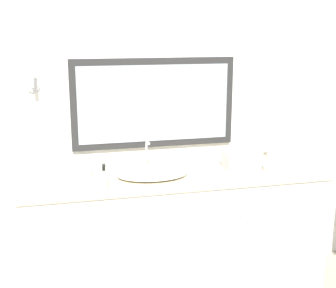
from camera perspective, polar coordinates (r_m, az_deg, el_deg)
The scene contains 8 objects.
wall_back at distance 3.31m, azimuth -0.59°, elevation 4.52°, with size 8.00×0.18×2.55m.
vanity_counter at distance 3.25m, azimuth 0.83°, elevation -11.01°, with size 2.05×0.61×0.89m.
sink_basin at distance 3.03m, azimuth -1.94°, elevation -3.53°, with size 0.46×0.37×0.20m.
soap_bottle at distance 2.78m, azimuth -7.80°, elevation -4.32°, with size 0.05×0.05×0.16m.
appliance_box at distance 3.20m, azimuth 8.95°, elevation -2.02°, with size 0.23×0.14×0.12m.
picture_frame at distance 3.52m, azimuth 12.88°, elevation -0.74°, with size 0.11×0.01×0.12m.
hand_towel_near_sink at distance 3.11m, azimuth -10.93°, elevation -3.18°, with size 0.17×0.13×0.05m.
hand_towel_far_corner at distance 3.21m, azimuth 13.27°, elevation -2.97°, with size 0.18×0.13×0.03m.
Camera 1 is at (-0.74, -2.55, 1.82)m, focal length 50.00 mm.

